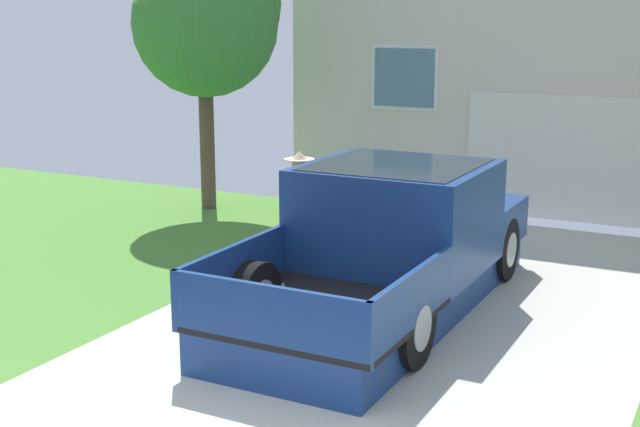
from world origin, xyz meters
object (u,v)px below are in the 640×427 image
object	(u,v)px
pickup_truck	(394,242)
house_with_garage	(620,68)
person_with_hat	(299,210)
handbag	(300,269)
neighbor_tree	(210,16)

from	to	relation	value
pickup_truck	house_with_garage	xyz separation A→B (m)	(1.21, 7.71, 1.63)
person_with_hat	house_with_garage	bearing A→B (deg)	97.01
person_with_hat	handbag	world-z (taller)	person_with_hat
neighbor_tree	handbag	bearing A→B (deg)	-40.99
house_with_garage	neighbor_tree	world-z (taller)	house_with_garage
pickup_truck	handbag	size ratio (longest dim) A/B	11.44
neighbor_tree	pickup_truck	bearing A→B (deg)	-33.43
person_with_hat	pickup_truck	bearing A→B (deg)	10.59
handbag	pickup_truck	bearing A→B (deg)	-9.89
person_with_hat	house_with_garage	size ratio (longest dim) A/B	0.14
house_with_garage	handbag	bearing A→B (deg)	-109.06
house_with_garage	person_with_hat	bearing A→B (deg)	-110.48
pickup_truck	house_with_garage	bearing A→B (deg)	80.97
handbag	neighbor_tree	xyz separation A→B (m)	(-3.18, 2.76, 3.12)
pickup_truck	handbag	distance (m)	1.50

